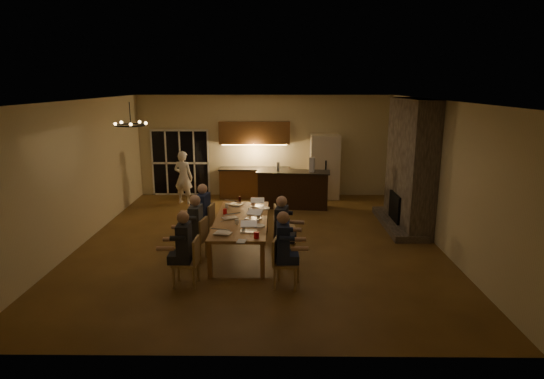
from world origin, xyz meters
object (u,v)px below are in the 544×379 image
at_px(chair_left_mid, 195,239).
at_px(laptop_c, 230,213).
at_px(person_left_near, 184,249).
at_px(can_right, 258,213).
at_px(dining_table, 242,235).
at_px(person_right_near, 283,249).
at_px(person_right_mid, 282,229).
at_px(can_silver, 244,225).
at_px(standing_person, 183,177).
at_px(bar_bottle, 278,166).
at_px(chair_left_far, 203,223).
at_px(laptop_b, 249,226).
at_px(mug_back, 227,206).
at_px(redcup_mid, 225,212).
at_px(redcup_near, 257,235).
at_px(laptop_d, 253,214).
at_px(mug_mid, 250,210).
at_px(chair_left_near, 186,262).
at_px(laptop_a, 223,228).
at_px(redcup_far, 253,200).
at_px(mug_front, 237,222).
at_px(laptop_f, 257,202).
at_px(chair_right_near, 287,263).
at_px(plate_far, 264,208).
at_px(person_left_mid, 196,228).
at_px(chair_right_far, 284,225).
at_px(plate_near, 258,226).
at_px(chair_right_mid, 284,239).
at_px(bar_island, 293,189).
at_px(chandelier, 131,125).
at_px(plate_left, 223,232).
at_px(bar_blender, 312,165).
at_px(person_left_far, 203,214).
at_px(laptop_e, 235,200).

bearing_deg(chair_left_mid, laptop_c, 136.40).
xyz_separation_m(person_left_near, can_right, (1.24, 1.87, 0.12)).
xyz_separation_m(dining_table, person_right_near, (0.86, -1.63, 0.31)).
bearing_deg(person_right_mid, can_silver, 108.91).
distance_m(standing_person, bar_bottle, 2.88).
relative_size(chair_left_far, laptop_b, 2.78).
bearing_deg(mug_back, redcup_mid, -88.40).
distance_m(person_right_mid, redcup_near, 0.86).
xyz_separation_m(laptop_d, redcup_near, (0.13, -1.22, -0.05)).
bearing_deg(person_right_mid, mug_mid, 44.04).
relative_size(chair_left_near, person_left_near, 0.64).
relative_size(laptop_a, redcup_far, 2.67).
relative_size(mug_front, mug_back, 1.00).
relative_size(laptop_b, laptop_f, 1.00).
relative_size(chair_left_near, laptop_f, 2.78).
height_order(chair_right_near, mug_back, chair_right_near).
relative_size(person_right_mid, laptop_f, 4.31).
bearing_deg(redcup_far, mug_mid, -91.63).
relative_size(redcup_near, plate_far, 0.46).
bearing_deg(laptop_a, person_left_mid, -26.22).
xyz_separation_m(chair_right_far, person_left_near, (-1.82, -2.19, 0.24)).
relative_size(person_right_near, bar_bottle, 5.75).
bearing_deg(redcup_far, plate_near, -83.94).
bearing_deg(chair_right_far, chair_left_mid, 110.39).
relative_size(person_left_mid, can_right, 11.50).
bearing_deg(chair_right_mid, bar_island, -7.02).
bearing_deg(mug_front, dining_table, 81.03).
height_order(chandelier, redcup_near, chandelier).
distance_m(mug_front, plate_far, 1.30).
distance_m(mug_mid, plate_left, 1.46).
xyz_separation_m(redcup_near, plate_left, (-0.66, 0.34, -0.05)).
bearing_deg(dining_table, mug_front, -98.97).
bearing_deg(redcup_far, redcup_near, -85.70).
xyz_separation_m(person_left_mid, laptop_f, (1.19, 1.45, 0.17)).
distance_m(chair_right_mid, person_left_mid, 1.81).
distance_m(chair_right_far, laptop_d, 0.98).
xyz_separation_m(bar_island, laptop_b, (-1.02, -4.48, 0.32)).
relative_size(person_right_mid, bar_blender, 3.26).
xyz_separation_m(mug_front, can_right, (0.41, 0.61, 0.01)).
bearing_deg(chair_right_near, can_silver, 50.42).
xyz_separation_m(chandelier, redcup_far, (2.31, 1.62, -1.94)).
height_order(person_right_mid, plate_far, person_right_mid).
bearing_deg(bar_island, chair_right_near, -86.88).
bearing_deg(person_left_far, redcup_near, 46.08).
xyz_separation_m(chandelier, mug_back, (1.73, 1.12, -1.95)).
bearing_deg(chair_right_mid, laptop_e, 33.47).
relative_size(laptop_e, plate_near, 1.22).
height_order(dining_table, laptop_e, laptop_e).
height_order(chair_right_near, person_right_near, person_right_near).
bearing_deg(chair_left_near, laptop_f, 158.25).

